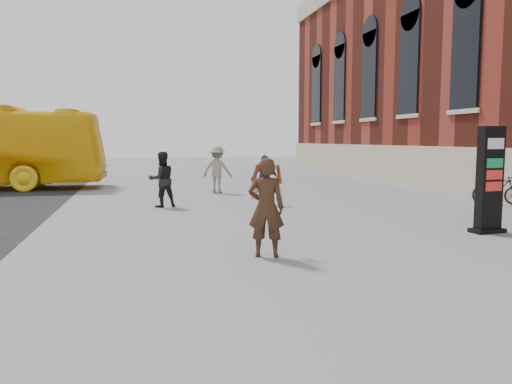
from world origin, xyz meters
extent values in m
plane|color=#9E9EA3|center=(0.00, 0.00, 0.00)|extent=(100.00, 100.00, 0.00)
cube|color=beige|center=(9.44, 6.00, 0.90)|extent=(0.18, 44.00, 1.80)
cube|color=black|center=(4.98, 0.76, 1.19)|extent=(0.59, 0.28, 2.38)
cube|color=black|center=(4.98, 0.76, 0.05)|extent=(0.79, 0.44, 0.10)
cube|color=white|center=(4.98, 0.76, 2.00)|extent=(0.45, 0.30, 0.24)
cube|color=#0B6E3B|center=(4.98, 0.76, 1.57)|extent=(0.45, 0.30, 0.21)
cube|color=#B0201C|center=(4.98, 0.76, 1.31)|extent=(0.45, 0.30, 0.21)
cube|color=#B0201C|center=(4.98, 0.76, 1.06)|extent=(0.45, 0.30, 0.21)
imported|color=#3E2A16|center=(-0.45, -0.33, 0.89)|extent=(0.75, 0.61, 1.77)
cylinder|color=white|center=(-0.45, -0.33, 1.69)|extent=(0.25, 0.25, 0.06)
cone|color=white|center=(-0.17, -0.15, 1.21)|extent=(0.30, 0.26, 0.43)
cylinder|color=maroon|center=(-0.17, -0.15, 1.47)|extent=(0.17, 0.13, 0.37)
cone|color=white|center=(-0.57, -0.01, 1.21)|extent=(0.26, 0.30, 0.43)
cylinder|color=maroon|center=(-0.57, -0.01, 1.47)|extent=(0.13, 0.17, 0.37)
imported|color=black|center=(-1.92, 6.80, 0.86)|extent=(0.98, 0.85, 1.72)
imported|color=gray|center=(0.40, 10.50, 0.92)|extent=(1.37, 1.16, 1.84)
imported|color=#3A4064|center=(1.33, 6.65, 0.80)|extent=(1.01, 0.79, 1.60)
imported|color=black|center=(8.60, 4.86, 0.48)|extent=(1.63, 1.05, 0.95)
camera|label=1|loc=(-2.67, -8.80, 2.09)|focal=35.00mm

